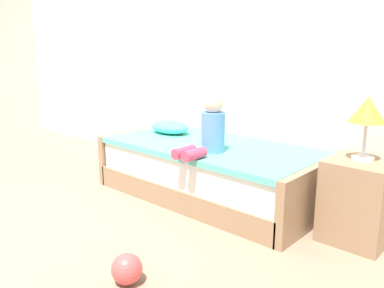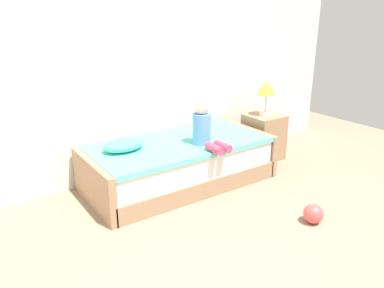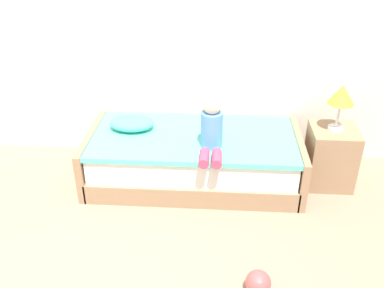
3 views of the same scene
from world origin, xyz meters
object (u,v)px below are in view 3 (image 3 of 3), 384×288
(nightstand, at_px, (330,156))
(toy_ball, at_px, (258,283))
(child_figure, at_px, (212,129))
(pillow, at_px, (132,123))
(bed, at_px, (194,158))
(table_lamp, at_px, (342,97))

(nightstand, distance_m, toy_ball, 1.69)
(child_figure, relative_size, pillow, 1.16)
(child_figure, distance_m, toy_ball, 1.41)
(nightstand, relative_size, pillow, 1.36)
(bed, height_order, table_lamp, table_lamp)
(pillow, bearing_deg, toy_ball, -52.46)
(nightstand, xyz_separation_m, pillow, (-1.98, 0.07, 0.26))
(nightstand, relative_size, toy_ball, 3.22)
(child_figure, bearing_deg, table_lamp, 12.57)
(child_figure, bearing_deg, nightstand, 12.57)
(table_lamp, xyz_separation_m, child_figure, (-1.17, -0.26, -0.23))
(bed, xyz_separation_m, table_lamp, (1.35, 0.03, 0.69))
(nightstand, height_order, table_lamp, table_lamp)
(bed, relative_size, table_lamp, 4.69)
(table_lamp, xyz_separation_m, toy_ball, (-0.79, -1.47, -0.84))
(nightstand, distance_m, table_lamp, 0.64)
(nightstand, bearing_deg, table_lamp, 0.00)
(table_lamp, relative_size, child_figure, 0.88)
(pillow, bearing_deg, table_lamp, -1.94)
(bed, relative_size, nightstand, 3.52)
(table_lamp, distance_m, child_figure, 1.22)
(bed, bearing_deg, toy_ball, -68.81)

